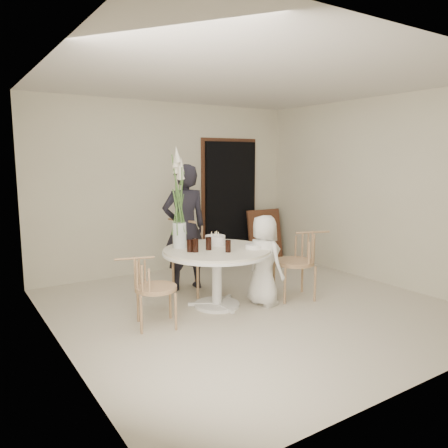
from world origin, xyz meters
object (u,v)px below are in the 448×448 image
chair_far (189,245)px  boy (264,260)px  chair_left (145,281)px  girl (185,227)px  birthday_cake (215,240)px  chair_right (303,255)px  flower_vase (179,203)px  table (217,258)px

chair_far → boy: 1.17m
chair_left → girl: (1.03, 1.03, 0.36)m
chair_far → girl: 0.25m
boy → birthday_cake: 0.67m
chair_right → boy: size_ratio=0.78×
flower_vase → birthday_cake: bearing=-11.9°
chair_left → boy: (1.53, -0.11, 0.05)m
boy → flower_vase: bearing=50.3°
chair_left → boy: 1.54m
chair_left → table: bearing=-65.0°
table → chair_right: 1.19m
table → chair_right: (1.14, -0.31, -0.04)m
chair_far → flower_vase: 0.91m
table → girl: (0.03, 0.88, 0.25)m
table → flower_vase: 0.81m
table → flower_vase: (-0.35, 0.30, 0.67)m
boy → flower_vase: size_ratio=0.91×
chair_far → chair_right: bearing=-63.4°
chair_far → boy: boy is taller
boy → table: bearing=56.8°
birthday_cake → flower_vase: size_ratio=0.21×
chair_left → boy: size_ratio=0.70×
chair_far → chair_left: 1.42m
table → boy: size_ratio=1.17×
chair_far → chair_right: (1.10, -1.11, -0.06)m
table → flower_vase: bearing=139.1°
chair_far → boy: (0.48, -1.06, -0.07)m
chair_left → birthday_cake: size_ratio=3.11×
girl → chair_left: bearing=52.0°
chair_left → girl: girl is taller
chair_left → flower_vase: (0.65, 0.45, 0.77)m
girl → boy: size_ratio=1.54×
chair_left → boy: bearing=-77.5°
table → flower_vase: size_ratio=1.07×
chair_left → birthday_cake: bearing=-55.6°
table → chair_far: bearing=86.5°
chair_left → birthday_cake: birthday_cake is taller
chair_far → flower_vase: flower_vase is taller
boy → flower_vase: (-0.88, 0.56, 0.71)m
chair_left → flower_vase: flower_vase is taller
chair_far → chair_left: size_ratio=1.25×
table → girl: 0.92m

